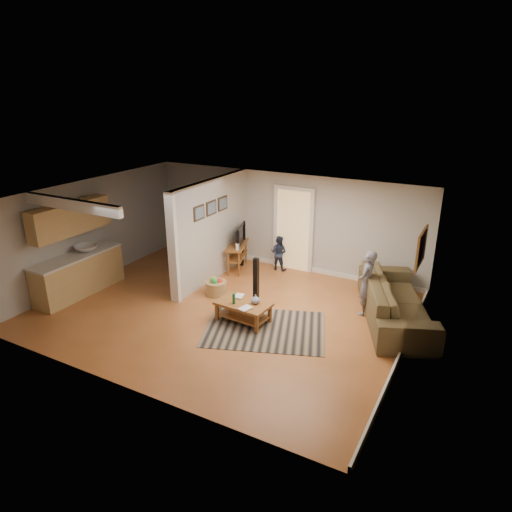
# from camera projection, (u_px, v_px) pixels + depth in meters

# --- Properties ---
(ground) EXTENTS (7.50, 7.50, 0.00)m
(ground) POSITION_uv_depth(u_px,v_px,m) (224.00, 311.00, 9.82)
(ground) COLOR brown
(ground) RESTS_ON ground
(room_shell) EXTENTS (7.54, 6.02, 2.52)m
(room_shell) POSITION_uv_depth(u_px,v_px,m) (192.00, 234.00, 10.13)
(room_shell) COLOR #B8B7B1
(room_shell) RESTS_ON ground
(area_rug) EXTENTS (2.81, 2.44, 0.01)m
(area_rug) POSITION_uv_depth(u_px,v_px,m) (265.00, 329.00, 9.09)
(area_rug) COLOR black
(area_rug) RESTS_ON ground
(sofa) EXTENTS (2.22, 3.18, 0.87)m
(sofa) POSITION_uv_depth(u_px,v_px,m) (393.00, 319.00, 9.49)
(sofa) COLOR #493924
(sofa) RESTS_ON ground
(coffee_table) EXTENTS (1.13, 0.71, 0.65)m
(coffee_table) POSITION_uv_depth(u_px,v_px,m) (244.00, 307.00, 9.27)
(coffee_table) COLOR brown
(coffee_table) RESTS_ON ground
(tv_console) EXTENTS (0.75, 1.18, 0.95)m
(tv_console) POSITION_uv_depth(u_px,v_px,m) (238.00, 247.00, 11.83)
(tv_console) COLOR brown
(tv_console) RESTS_ON ground
(speaker_left) EXTENTS (0.11, 0.11, 1.05)m
(speaker_left) POSITION_uv_depth(u_px,v_px,m) (256.00, 280.00, 10.05)
(speaker_left) COLOR black
(speaker_left) RESTS_ON ground
(speaker_right) EXTENTS (0.13, 0.13, 1.02)m
(speaker_right) POSITION_uv_depth(u_px,v_px,m) (241.00, 247.00, 12.15)
(speaker_right) COLOR black
(speaker_right) RESTS_ON ground
(toy_basket) EXTENTS (0.49, 0.49, 0.44)m
(toy_basket) POSITION_uv_depth(u_px,v_px,m) (216.00, 287.00, 10.54)
(toy_basket) COLOR olive
(toy_basket) RESTS_ON ground
(child) EXTENTS (0.39, 0.55, 1.41)m
(child) POSITION_uv_depth(u_px,v_px,m) (364.00, 313.00, 9.72)
(child) COLOR slate
(child) RESTS_ON ground
(toddler) EXTENTS (0.46, 0.36, 0.93)m
(toddler) POSITION_uv_depth(u_px,v_px,m) (278.00, 269.00, 12.05)
(toddler) COLOR #212A45
(toddler) RESTS_ON ground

